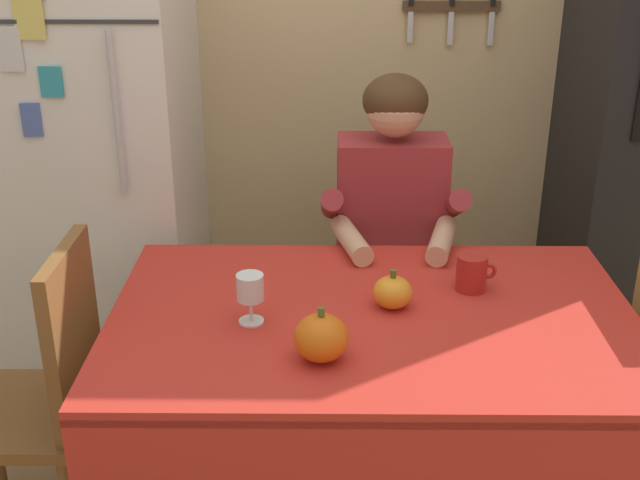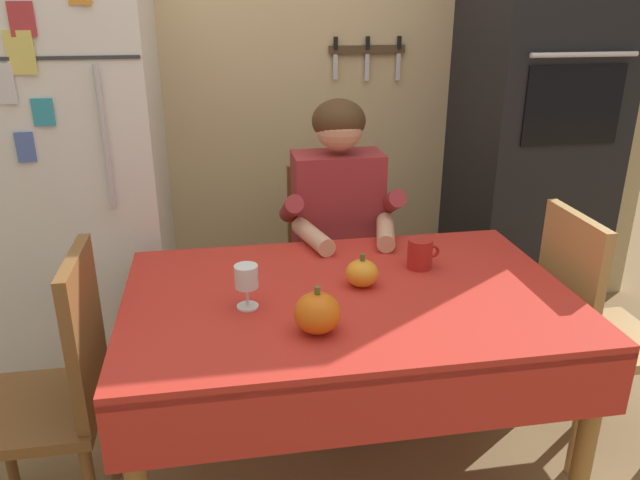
# 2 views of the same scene
# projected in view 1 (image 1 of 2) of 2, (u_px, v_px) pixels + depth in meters

# --- Properties ---
(back_wall_assembly) EXTENTS (3.70, 0.13, 2.60)m
(back_wall_assembly) POSITION_uv_depth(u_px,v_px,m) (373.00, 26.00, 3.06)
(back_wall_assembly) COLOR #D1B784
(back_wall_assembly) RESTS_ON ground
(refrigerator) EXTENTS (0.68, 0.71, 1.80)m
(refrigerator) POSITION_uv_depth(u_px,v_px,m) (95.00, 157.00, 2.87)
(refrigerator) COLOR white
(refrigerator) RESTS_ON ground
(dining_table) EXTENTS (1.40, 0.90, 0.74)m
(dining_table) POSITION_uv_depth(u_px,v_px,m) (373.00, 345.00, 2.15)
(dining_table) COLOR #9E6B33
(dining_table) RESTS_ON ground
(chair_behind_person) EXTENTS (0.40, 0.40, 0.93)m
(chair_behind_person) POSITION_uv_depth(u_px,v_px,m) (386.00, 268.00, 2.93)
(chair_behind_person) COLOR brown
(chair_behind_person) RESTS_ON ground
(seated_person) EXTENTS (0.47, 0.55, 1.25)m
(seated_person) POSITION_uv_depth(u_px,v_px,m) (392.00, 230.00, 2.67)
(seated_person) COLOR #38384C
(seated_person) RESTS_ON ground
(chair_left_side) EXTENTS (0.40, 0.40, 0.93)m
(chair_left_side) POSITION_uv_depth(u_px,v_px,m) (44.00, 390.00, 2.21)
(chair_left_side) COLOR brown
(chair_left_side) RESTS_ON ground
(coffee_mug) EXTENTS (0.11, 0.09, 0.10)m
(coffee_mug) POSITION_uv_depth(u_px,v_px,m) (472.00, 273.00, 2.25)
(coffee_mug) COLOR #B2231E
(coffee_mug) RESTS_ON dining_table
(wine_glass) EXTENTS (0.07, 0.07, 0.14)m
(wine_glass) POSITION_uv_depth(u_px,v_px,m) (250.00, 290.00, 2.06)
(wine_glass) COLOR white
(wine_glass) RESTS_ON dining_table
(pumpkin_large) EXTENTS (0.11, 0.11, 0.11)m
(pumpkin_large) POSITION_uv_depth(u_px,v_px,m) (393.00, 292.00, 2.16)
(pumpkin_large) COLOR orange
(pumpkin_large) RESTS_ON dining_table
(pumpkin_medium) EXTENTS (0.13, 0.13, 0.14)m
(pumpkin_medium) POSITION_uv_depth(u_px,v_px,m) (321.00, 338.00, 1.91)
(pumpkin_medium) COLOR orange
(pumpkin_medium) RESTS_ON dining_table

